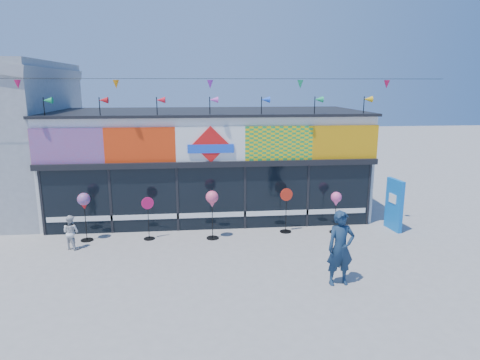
{
  "coord_description": "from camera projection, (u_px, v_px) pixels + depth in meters",
  "views": [
    {
      "loc": [
        -0.48,
        -11.3,
        5.12
      ],
      "look_at": [
        0.88,
        2.0,
        2.12
      ],
      "focal_mm": 32.0,
      "sensor_mm": 36.0,
      "label": 1
    }
  ],
  "objects": [
    {
      "name": "ground",
      "position": [
        216.0,
        269.0,
        12.14
      ],
      "size": [
        80.0,
        80.0,
        0.0
      ],
      "primitive_type": "plane",
      "color": "gray",
      "rests_on": "ground"
    },
    {
      "name": "kite_shop",
      "position": [
        209.0,
        161.0,
        17.46
      ],
      "size": [
        16.0,
        5.7,
        5.31
      ],
      "color": "white",
      "rests_on": "ground"
    },
    {
      "name": "blue_sign",
      "position": [
        394.0,
        205.0,
        15.24
      ],
      "size": [
        0.26,
        0.93,
        1.85
      ],
      "rotation": [
        0.0,
        0.0,
        0.13
      ],
      "color": "blue",
      "rests_on": "ground"
    },
    {
      "name": "spinner_0",
      "position": [
        84.0,
        203.0,
        14.06
      ],
      "size": [
        0.42,
        0.42,
        1.64
      ],
      "color": "black",
      "rests_on": "ground"
    },
    {
      "name": "spinner_1",
      "position": [
        148.0,
        217.0,
        14.31
      ],
      "size": [
        0.4,
        0.37,
        1.47
      ],
      "color": "black",
      "rests_on": "ground"
    },
    {
      "name": "spinner_2",
      "position": [
        212.0,
        201.0,
        14.25
      ],
      "size": [
        0.42,
        0.42,
        1.67
      ],
      "color": "black",
      "rests_on": "ground"
    },
    {
      "name": "spinner_3",
      "position": [
        286.0,
        209.0,
        14.99
      ],
      "size": [
        0.45,
        0.41,
        1.59
      ],
      "color": "black",
      "rests_on": "ground"
    },
    {
      "name": "spinner_4",
      "position": [
        336.0,
        200.0,
        14.87
      ],
      "size": [
        0.37,
        0.37,
        1.48
      ],
      "color": "black",
      "rests_on": "ground"
    },
    {
      "name": "adult_man",
      "position": [
        341.0,
        248.0,
        11.02
      ],
      "size": [
        0.76,
        0.53,
        1.98
      ],
      "primitive_type": "imported",
      "rotation": [
        0.0,
        0.0,
        0.08
      ],
      "color": "#162B45",
      "rests_on": "ground"
    },
    {
      "name": "child",
      "position": [
        71.0,
        232.0,
        13.51
      ],
      "size": [
        0.62,
        0.51,
        1.11
      ],
      "primitive_type": "imported",
      "rotation": [
        0.0,
        0.0,
        2.69
      ],
      "color": "silver",
      "rests_on": "ground"
    }
  ]
}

